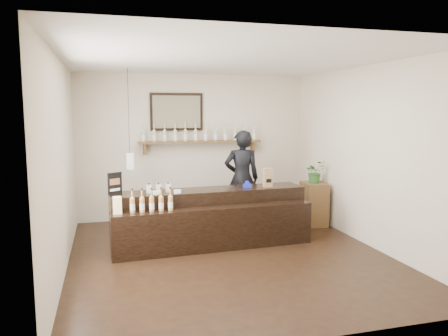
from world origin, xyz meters
TOP-DOWN VIEW (x-y plane):
  - ground at (0.00, 0.00)m, footprint 5.00×5.00m
  - room_shell at (0.00, 0.00)m, footprint 5.00×5.00m
  - back_wall_decor at (-0.15, 2.37)m, footprint 2.66×0.96m
  - counter at (-0.13, 0.59)m, footprint 3.12×0.98m
  - promo_sign at (-1.58, 0.67)m, footprint 0.21×0.14m
  - paper_bag at (0.85, 0.66)m, footprint 0.15×0.11m
  - tape_dispenser at (0.50, 0.68)m, footprint 0.14×0.07m
  - side_cabinet at (2.00, 1.27)m, footprint 0.46×0.59m
  - potted_plant at (2.00, 1.27)m, footprint 0.42×0.38m
  - shopkeeper at (0.68, 1.55)m, footprint 0.78×0.57m

SIDE VIEW (x-z plane):
  - ground at x=0.00m, z-range 0.00..0.00m
  - side_cabinet at x=2.00m, z-range 0.00..0.79m
  - counter at x=-0.13m, z-range -0.10..0.91m
  - tape_dispenser at x=0.50m, z-range 0.85..0.96m
  - potted_plant at x=2.00m, z-range 0.79..1.19m
  - shopkeeper at x=0.68m, z-range 0.00..1.99m
  - paper_bag at x=0.85m, z-range 0.86..1.17m
  - promo_sign at x=-1.58m, z-range 0.86..1.19m
  - room_shell at x=0.00m, z-range -0.80..4.20m
  - back_wall_decor at x=-0.15m, z-range 0.91..2.60m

